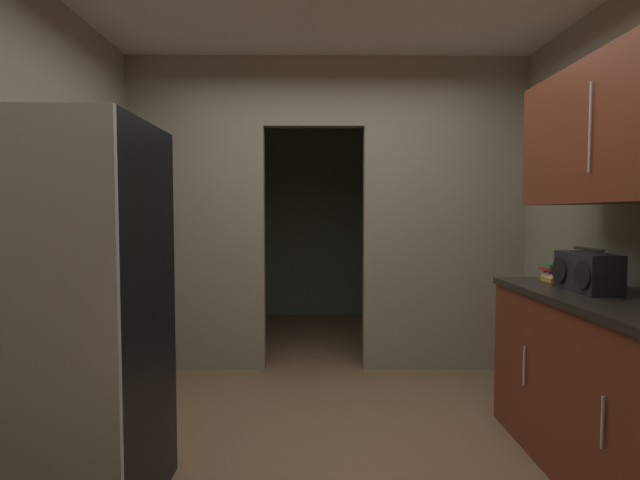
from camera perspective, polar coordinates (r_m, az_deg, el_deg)
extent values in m
plane|color=brown|center=(3.03, 1.80, -23.57)|extent=(20.00, 20.00, 0.00)
cube|color=gray|center=(4.47, -13.62, 2.73)|extent=(1.15, 0.12, 2.67)
cube|color=gray|center=(4.50, 13.73, 2.73)|extent=(1.38, 0.12, 2.67)
cube|color=gray|center=(4.48, -0.68, 16.31)|extent=(0.86, 0.12, 0.58)
cube|color=slate|center=(6.72, 0.32, 2.90)|extent=(3.38, 0.10, 2.67)
cube|color=slate|center=(5.75, -16.08, 2.75)|extent=(0.10, 2.36, 2.67)
cube|color=slate|center=(5.81, 16.96, 2.74)|extent=(0.10, 2.36, 2.67)
cube|color=black|center=(2.57, -27.22, -7.99)|extent=(0.82, 0.74, 1.76)
cube|color=#B7BABC|center=(2.24, -31.66, -9.71)|extent=(0.82, 0.03, 1.76)
cube|color=maroon|center=(2.98, 30.66, -15.12)|extent=(0.59, 1.76, 0.90)
cube|color=black|center=(2.87, 30.91, -6.20)|extent=(0.63, 1.76, 0.04)
cylinder|color=#B7BABC|center=(2.50, 29.24, -17.53)|extent=(0.01, 0.01, 0.22)
cylinder|color=#B7BABC|center=(3.16, 22.03, -13.01)|extent=(0.01, 0.01, 0.22)
cube|color=maroon|center=(2.87, 31.39, 10.77)|extent=(0.34, 1.59, 0.72)
cylinder|color=#B7BABC|center=(2.78, 28.14, 11.13)|extent=(0.01, 0.01, 0.43)
cube|color=black|center=(3.06, 27.96, -3.23)|extent=(0.18, 0.40, 0.21)
cylinder|color=#262626|center=(3.05, 28.02, -0.92)|extent=(0.02, 0.28, 0.02)
cylinder|color=black|center=(2.91, 27.47, -3.53)|extent=(0.01, 0.15, 0.15)
cylinder|color=black|center=(3.13, 25.39, -3.05)|extent=(0.01, 0.15, 0.15)
cube|color=gold|center=(3.42, 24.93, -4.07)|extent=(0.11, 0.14, 0.03)
cube|color=beige|center=(3.42, 25.15, -3.64)|extent=(0.12, 0.16, 0.02)
cube|color=#8C3893|center=(3.42, 24.95, -3.28)|extent=(0.12, 0.13, 0.02)
cube|color=red|center=(3.42, 24.90, -2.98)|extent=(0.14, 0.15, 0.02)
cube|color=#388C47|center=(3.40, 24.99, -2.64)|extent=(0.13, 0.17, 0.03)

